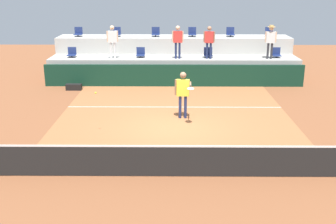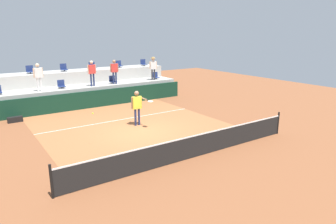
{
  "view_description": "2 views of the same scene",
  "coord_description": "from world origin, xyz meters",
  "px_view_note": "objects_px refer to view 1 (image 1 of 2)",
  "views": [
    {
      "loc": [
        -0.12,
        -14.01,
        5.08
      ],
      "look_at": [
        -0.23,
        -1.54,
        1.06
      ],
      "focal_mm": 43.58,
      "sensor_mm": 36.0,
      "label": 1
    },
    {
      "loc": [
        -6.87,
        -12.44,
        4.69
      ],
      "look_at": [
        0.72,
        -1.28,
        1.15
      ],
      "focal_mm": 32.36,
      "sensor_mm": 36.0,
      "label": 2
    }
  ],
  "objects_px": {
    "stadium_chair_lower_far_right": "(276,53)",
    "stadium_chair_upper_far_right": "(269,33)",
    "tennis_player": "(183,90)",
    "spectator_with_hat": "(271,38)",
    "stadium_chair_upper_far_left": "(78,33)",
    "stadium_chair_upper_mid_left": "(156,33)",
    "stadium_chair_lower_far_left": "(72,53)",
    "spectator_in_grey": "(112,39)",
    "stadium_chair_lower_left": "(141,53)",
    "tennis_ball": "(96,93)",
    "spectator_in_white": "(178,39)",
    "stadium_chair_upper_left": "(117,33)",
    "spectator_leaning_on_rail": "(209,39)",
    "stadium_chair_upper_right": "(230,33)",
    "stadium_chair_lower_right": "(208,53)",
    "equipment_bag": "(74,87)",
    "stadium_chair_upper_mid_right": "(192,33)"
  },
  "relations": [
    {
      "from": "stadium_chair_lower_right",
      "to": "stadium_chair_upper_right",
      "type": "height_order",
      "value": "stadium_chair_upper_right"
    },
    {
      "from": "stadium_chair_lower_far_right",
      "to": "equipment_bag",
      "type": "bearing_deg",
      "value": -168.78
    },
    {
      "from": "stadium_chair_lower_far_right",
      "to": "stadium_chair_upper_left",
      "type": "relative_size",
      "value": 1.0
    },
    {
      "from": "stadium_chair_upper_far_left",
      "to": "stadium_chair_upper_mid_right",
      "type": "bearing_deg",
      "value": 0.0
    },
    {
      "from": "stadium_chair_upper_far_left",
      "to": "spectator_leaning_on_rail",
      "type": "height_order",
      "value": "spectator_leaning_on_rail"
    },
    {
      "from": "stadium_chair_upper_left",
      "to": "stadium_chair_lower_left",
      "type": "bearing_deg",
      "value": -51.05
    },
    {
      "from": "spectator_in_grey",
      "to": "tennis_ball",
      "type": "xyz_separation_m",
      "value": [
        0.46,
        -7.63,
        -0.78
      ]
    },
    {
      "from": "stadium_chair_lower_far_right",
      "to": "equipment_bag",
      "type": "xyz_separation_m",
      "value": [
        -10.24,
        -2.03,
        -1.31
      ]
    },
    {
      "from": "stadium_chair_lower_far_right",
      "to": "stadium_chair_upper_far_right",
      "type": "relative_size",
      "value": 1.0
    },
    {
      "from": "stadium_chair_lower_far_left",
      "to": "spectator_in_grey",
      "type": "height_order",
      "value": "spectator_in_grey"
    },
    {
      "from": "stadium_chair_upper_mid_left",
      "to": "stadium_chair_lower_left",
      "type": "bearing_deg",
      "value": -112.05
    },
    {
      "from": "stadium_chair_lower_left",
      "to": "stadium_chair_upper_far_left",
      "type": "xyz_separation_m",
      "value": [
        -3.61,
        1.8,
        0.85
      ]
    },
    {
      "from": "stadium_chair_upper_far_left",
      "to": "spectator_in_white",
      "type": "height_order",
      "value": "spectator_in_white"
    },
    {
      "from": "spectator_in_white",
      "to": "tennis_ball",
      "type": "height_order",
      "value": "spectator_in_white"
    },
    {
      "from": "stadium_chair_upper_left",
      "to": "stadium_chair_upper_right",
      "type": "xyz_separation_m",
      "value": [
        6.37,
        0.0,
        0.0
      ]
    },
    {
      "from": "stadium_chair_upper_far_left",
      "to": "spectator_with_hat",
      "type": "bearing_deg",
      "value": -12.0
    },
    {
      "from": "stadium_chair_upper_right",
      "to": "stadium_chair_lower_far_right",
      "type": "bearing_deg",
      "value": -39.35
    },
    {
      "from": "stadium_chair_lower_far_right",
      "to": "stadium_chair_upper_right",
      "type": "height_order",
      "value": "stadium_chair_upper_right"
    },
    {
      "from": "stadium_chair_lower_far_left",
      "to": "spectator_in_grey",
      "type": "bearing_deg",
      "value": -9.79
    },
    {
      "from": "stadium_chair_lower_far_right",
      "to": "spectator_with_hat",
      "type": "distance_m",
      "value": 1.02
    },
    {
      "from": "stadium_chair_lower_left",
      "to": "spectator_in_white",
      "type": "xyz_separation_m",
      "value": [
        1.94,
        -0.38,
        0.8
      ]
    },
    {
      "from": "stadium_chair_lower_far_left",
      "to": "stadium_chair_upper_far_right",
      "type": "distance_m",
      "value": 10.89
    },
    {
      "from": "stadium_chair_upper_far_left",
      "to": "stadium_chair_upper_mid_left",
      "type": "distance_m",
      "value": 4.34
    },
    {
      "from": "stadium_chair_lower_far_left",
      "to": "stadium_chair_lower_right",
      "type": "relative_size",
      "value": 1.0
    },
    {
      "from": "stadium_chair_lower_far_right",
      "to": "stadium_chair_upper_far_right",
      "type": "distance_m",
      "value": 1.99
    },
    {
      "from": "stadium_chair_upper_far_right",
      "to": "spectator_with_hat",
      "type": "distance_m",
      "value": 2.22
    },
    {
      "from": "tennis_player",
      "to": "stadium_chair_lower_right",
      "type": "bearing_deg",
      "value": 76.82
    },
    {
      "from": "spectator_with_hat",
      "to": "stadium_chair_lower_far_right",
      "type": "bearing_deg",
      "value": 40.53
    },
    {
      "from": "tennis_player",
      "to": "spectator_in_grey",
      "type": "bearing_deg",
      "value": 120.34
    },
    {
      "from": "stadium_chair_lower_right",
      "to": "tennis_player",
      "type": "xyz_separation_m",
      "value": [
        -1.47,
        -6.3,
        -0.33
      ]
    },
    {
      "from": "stadium_chair_upper_mid_right",
      "to": "tennis_player",
      "type": "xyz_separation_m",
      "value": [
        -0.71,
        -8.1,
        -1.18
      ]
    },
    {
      "from": "stadium_chair_upper_right",
      "to": "stadium_chair_upper_far_right",
      "type": "xyz_separation_m",
      "value": [
        2.17,
        0.0,
        0.0
      ]
    },
    {
      "from": "stadium_chair_lower_far_left",
      "to": "tennis_ball",
      "type": "distance_m",
      "value": 8.45
    },
    {
      "from": "stadium_chair_lower_left",
      "to": "tennis_ball",
      "type": "distance_m",
      "value": 8.07
    },
    {
      "from": "stadium_chair_upper_far_left",
      "to": "stadium_chair_upper_right",
      "type": "bearing_deg",
      "value": 0.0
    },
    {
      "from": "stadium_chair_lower_left",
      "to": "stadium_chair_lower_far_right",
      "type": "relative_size",
      "value": 1.0
    },
    {
      "from": "stadium_chair_lower_left",
      "to": "spectator_in_grey",
      "type": "xyz_separation_m",
      "value": [
        -1.39,
        -0.38,
        0.8
      ]
    },
    {
      "from": "spectator_in_grey",
      "to": "tennis_ball",
      "type": "distance_m",
      "value": 7.68
    },
    {
      "from": "stadium_chair_upper_left",
      "to": "stadium_chair_lower_far_right",
      "type": "bearing_deg",
      "value": -11.87
    },
    {
      "from": "stadium_chair_upper_far_left",
      "to": "spectator_in_white",
      "type": "distance_m",
      "value": 5.96
    },
    {
      "from": "stadium_chair_lower_far_left",
      "to": "equipment_bag",
      "type": "xyz_separation_m",
      "value": [
        0.48,
        -2.03,
        -1.31
      ]
    },
    {
      "from": "spectator_with_hat",
      "to": "stadium_chair_upper_mid_right",
      "type": "bearing_deg",
      "value": 150.63
    },
    {
      "from": "spectator_leaning_on_rail",
      "to": "stadium_chair_upper_mid_right",
      "type": "bearing_deg",
      "value": 109.12
    },
    {
      "from": "spectator_in_white",
      "to": "spectator_with_hat",
      "type": "distance_m",
      "value": 4.72
    },
    {
      "from": "stadium_chair_upper_far_right",
      "to": "spectator_in_grey",
      "type": "distance_m",
      "value": 8.75
    },
    {
      "from": "stadium_chair_lower_right",
      "to": "equipment_bag",
      "type": "distance_m",
      "value": 7.1
    },
    {
      "from": "tennis_player",
      "to": "spectator_with_hat",
      "type": "relative_size",
      "value": 1.07
    },
    {
      "from": "stadium_chair_upper_far_left",
      "to": "spectator_leaning_on_rail",
      "type": "relative_size",
      "value": 0.31
    },
    {
      "from": "stadium_chair_upper_left",
      "to": "spectator_in_white",
      "type": "distance_m",
      "value": 4.03
    },
    {
      "from": "stadium_chair_upper_left",
      "to": "stadium_chair_upper_mid_left",
      "type": "xyz_separation_m",
      "value": [
        2.18,
        0.0,
        0.0
      ]
    }
  ]
}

